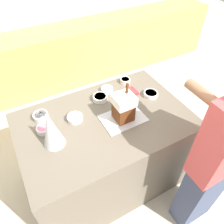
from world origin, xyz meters
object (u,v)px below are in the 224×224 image
Objects in this scene: candy_bowl_near_tray_right at (125,81)px; candy_bowl_near_tray_left at (75,118)px; gingerbread_house at (124,107)px; candy_bowl_far_right at (100,98)px; candy_bowl_front_corner at (41,116)px; candy_bowl_behind_tray at (151,94)px; baking_tray at (123,118)px; person at (217,162)px; cookbook at (126,93)px; decorative_tree at (51,130)px; candy_bowl_center_rear at (43,129)px; candy_bowl_far_left at (107,89)px.

candy_bowl_near_tray_left is (-0.65, -0.25, -0.00)m from candy_bowl_near_tray_right.
candy_bowl_far_right is at bearing 101.17° from gingerbread_house.
candy_bowl_near_tray_right is at bearing 21.33° from candy_bowl_near_tray_left.
candy_bowl_front_corner is 0.29m from candy_bowl_near_tray_left.
candy_bowl_near_tray_right is 0.76× the size of candy_bowl_near_tray_left.
candy_bowl_behind_tray is 0.76m from candy_bowl_near_tray_left.
baking_tray is 0.79m from person.
candy_bowl_behind_tray is 0.08× the size of person.
gingerbread_house is 0.19× the size of person.
candy_bowl_far_right is 0.26m from cookbook.
candy_bowl_near_tray_right is at bearing 95.75° from person.
candy_bowl_front_corner is (-0.02, 0.32, -0.13)m from decorative_tree.
baking_tray is 0.66m from candy_bowl_center_rear.
person is at bearing -45.44° from candy_bowl_front_corner.
decorative_tree is 0.18× the size of person.
candy_bowl_near_tray_left is 0.60× the size of cookbook.
cookbook is at bearing 145.91° from candy_bowl_behind_tray.
candy_bowl_center_rear is at bearing -179.40° from candy_bowl_near_tray_left.
cookbook is (0.26, -0.05, -0.02)m from candy_bowl_far_right.
candy_bowl_center_rear is at bearing -97.83° from candy_bowl_front_corner.
candy_bowl_near_tray_right is 0.36m from candy_bowl_far_right.
person reaches higher than baking_tray.
candy_bowl_behind_tray is 1.16× the size of candy_bowl_far_left.
candy_bowl_center_rear reaches higher than candy_bowl_near_tray_left.
candy_bowl_near_tray_left is at bearing 153.56° from gingerbread_house.
person is (1.03, -0.87, -0.06)m from candy_bowl_center_rear.
candy_bowl_behind_tray is at bearing 19.58° from baking_tray.
decorative_tree is 1.00m from candy_bowl_behind_tray.
candy_bowl_far_left is at bearing 107.41° from person.
baking_tray is at bearing -126.00° from cookbook.
candy_bowl_near_tray_right is at bearing 57.01° from gingerbread_house.
candy_bowl_near_tray_right is (0.88, 0.41, -0.13)m from decorative_tree.
candy_bowl_near_tray_left is at bearing 176.66° from candy_bowl_behind_tray.
baking_tray is 2.73× the size of candy_bowl_behind_tray.
candy_bowl_far_left is (0.69, 0.22, -0.01)m from candy_bowl_center_rear.
baking_tray is 0.33m from cookbook.
gingerbread_house is at bearing -26.44° from candy_bowl_near_tray_left.
candy_bowl_near_tray_right is 0.23m from candy_bowl_far_left.
candy_bowl_near_tray_right reaches higher than candy_bowl_near_tray_left.
candy_bowl_near_tray_left is (-0.37, 0.18, -0.11)m from gingerbread_house.
decorative_tree is at bearing 177.83° from baking_tray.
candy_bowl_far_left is 1.14m from person.
person is (0.11, -1.12, -0.05)m from candy_bowl_near_tray_right.
decorative_tree is 0.98m from candy_bowl_near_tray_right.
baking_tray is 1.11× the size of gingerbread_house.
baking_tray is 0.13m from gingerbread_house.
candy_bowl_near_tray_left is at bearing 153.50° from baking_tray.
gingerbread_house is 0.67m from candy_bowl_center_rear.
candy_bowl_front_corner is at bearing 175.03° from cookbook.
candy_bowl_near_tray_left is at bearing -152.63° from candy_bowl_far_left.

